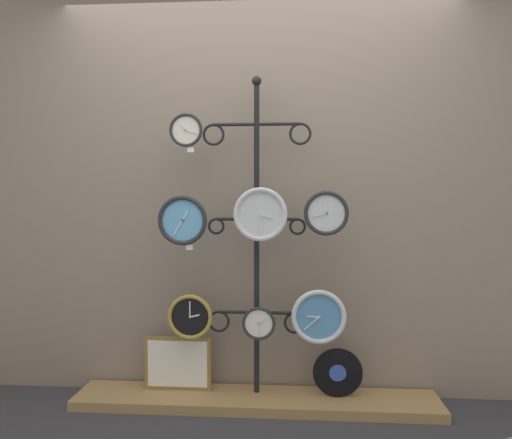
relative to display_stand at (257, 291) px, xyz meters
The scene contains 15 objects.
ground_plane 0.80m from the display_stand, 90.00° to the right, with size 12.00×12.00×0.00m, color #333338.
shop_wall 0.73m from the display_stand, 90.00° to the left, with size 4.40×0.04×2.80m.
low_shelf 0.66m from the display_stand, 90.00° to the right, with size 2.20×0.36×0.06m.
display_stand is the anchor object (origin of this frame).
clock_top_left 1.06m from the display_stand, behind, with size 0.20×0.04×0.20m.
clock_middle_left 0.63m from the display_stand, 165.52° to the right, with size 0.30×0.04×0.30m.
clock_middle_center 0.49m from the display_stand, 73.74° to the right, with size 0.32×0.04×0.32m.
clock_middle_right 0.64m from the display_stand, 11.90° to the right, with size 0.26×0.04×0.26m.
clock_bottom_left 0.43m from the display_stand, 167.57° to the right, with size 0.27×0.04×0.27m.
clock_bottom_center 0.20m from the display_stand, 78.87° to the right, with size 0.20×0.04×0.20m.
clock_bottom_right 0.41m from the display_stand, 15.17° to the right, with size 0.32×0.04×0.32m.
vinyl_record 0.69m from the display_stand, ahead, with size 0.30×0.01×0.30m.
picture_frame 0.67m from the display_stand, behind, with size 0.42×0.02×0.33m.
price_tag_upper 0.95m from the display_stand, 169.00° to the right, with size 0.04×0.00×0.03m.
price_tag_mid 0.49m from the display_stand, 164.00° to the right, with size 0.04×0.00×0.03m.
Camera 1 is at (0.23, -2.61, 1.26)m, focal length 35.00 mm.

